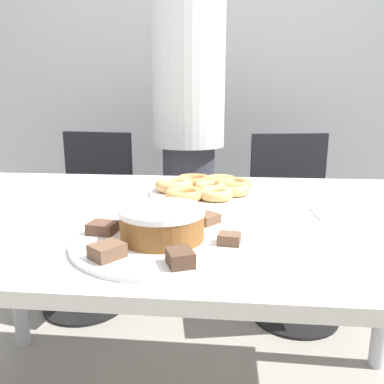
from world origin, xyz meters
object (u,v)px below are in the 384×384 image
object	(u,v)px
office_chair_left	(87,224)
plate_cake	(163,240)
person_standing	(189,133)
office_chair_right	(295,231)
plate_donuts	(211,193)
napkin	(340,214)
frosted_cake	(163,223)

from	to	relation	value
office_chair_left	plate_cake	size ratio (longest dim) A/B	2.37
person_standing	office_chair_right	size ratio (longest dim) A/B	1.90
office_chair_left	plate_donuts	world-z (taller)	office_chair_left
office_chair_right	plate_cake	world-z (taller)	office_chair_right
plate_cake	napkin	xyz separation A→B (m)	(0.43, 0.24, -0.00)
frosted_cake	napkin	bearing A→B (deg)	28.77
person_standing	napkin	world-z (taller)	person_standing
frosted_cake	person_standing	bearing A→B (deg)	93.12
plate_donuts	napkin	distance (m)	0.40
person_standing	office_chair_right	distance (m)	0.72
office_chair_right	napkin	size ratio (longest dim) A/B	6.72
frosted_cake	napkin	xyz separation A→B (m)	(0.43, 0.24, -0.04)
person_standing	plate_cake	bearing A→B (deg)	-86.88
office_chair_left	plate_cake	world-z (taller)	office_chair_left
person_standing	plate_donuts	distance (m)	0.72
person_standing	napkin	size ratio (longest dim) A/B	12.78
plate_cake	plate_donuts	distance (m)	0.43
office_chair_left	frosted_cake	distance (m)	1.29
office_chair_right	plate_donuts	bearing A→B (deg)	-131.87
person_standing	plate_cake	xyz separation A→B (m)	(0.06, -1.11, -0.13)
office_chair_right	plate_cake	distance (m)	1.23
office_chair_left	frosted_cake	bearing A→B (deg)	-49.86
office_chair_right	person_standing	bearing A→B (deg)	165.75
plate_donuts	frosted_cake	distance (m)	0.43
plate_cake	napkin	bearing A→B (deg)	28.77
plate_donuts	napkin	size ratio (longest dim) A/B	2.87
office_chair_left	office_chair_right	xyz separation A→B (m)	(1.07, 0.00, 0.00)
office_chair_left	napkin	distance (m)	1.37
office_chair_left	person_standing	bearing A→B (deg)	14.67
plate_cake	napkin	distance (m)	0.49
person_standing	office_chair_left	bearing A→B (deg)	-176.51
person_standing	napkin	bearing A→B (deg)	-60.79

